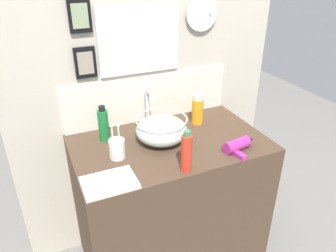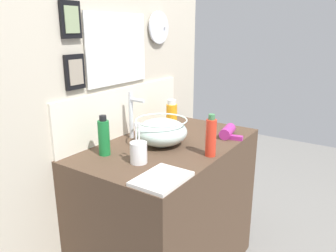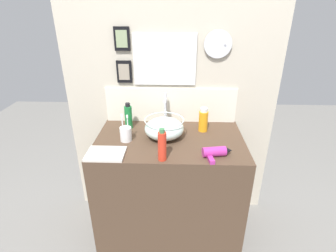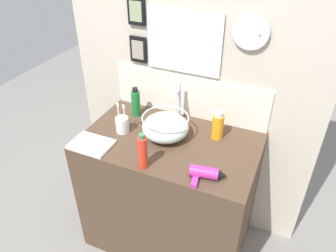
% 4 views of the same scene
% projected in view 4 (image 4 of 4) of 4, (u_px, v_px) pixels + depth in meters
% --- Properties ---
extents(ground_plane, '(6.00, 6.00, 0.00)m').
position_uv_depth(ground_plane, '(169.00, 234.00, 2.38)').
color(ground_plane, gray).
extents(vanity_counter, '(1.03, 0.63, 0.85)m').
position_uv_depth(vanity_counter, '(170.00, 192.00, 2.15)').
color(vanity_counter, '#4C3828').
rests_on(vanity_counter, ground).
extents(back_panel, '(1.63, 0.10, 2.47)m').
position_uv_depth(back_panel, '(193.00, 57.00, 1.95)').
color(back_panel, beige).
rests_on(back_panel, ground).
extents(glass_bowl_sink, '(0.27, 0.27, 0.14)m').
position_uv_depth(glass_bowl_sink, '(165.00, 127.00, 1.90)').
color(glass_bowl_sink, silver).
rests_on(glass_bowl_sink, vanity_counter).
extents(faucet, '(0.02, 0.10, 0.26)m').
position_uv_depth(faucet, '(178.00, 100.00, 2.01)').
color(faucet, silver).
rests_on(faucet, vanity_counter).
extents(hair_drier, '(0.19, 0.15, 0.06)m').
position_uv_depth(hair_drier, '(206.00, 174.00, 1.63)').
color(hair_drier, '#B22D8C').
rests_on(hair_drier, vanity_counter).
extents(toothbrush_cup, '(0.08, 0.08, 0.20)m').
position_uv_depth(toothbrush_cup, '(122.00, 124.00, 1.96)').
color(toothbrush_cup, white).
rests_on(toothbrush_cup, vanity_counter).
extents(soap_dispenser, '(0.05, 0.05, 0.21)m').
position_uv_depth(soap_dispenser, '(143.00, 152.00, 1.67)').
color(soap_dispenser, red).
rests_on(soap_dispenser, vanity_counter).
extents(spray_bottle, '(0.07, 0.07, 0.18)m').
position_uv_depth(spray_bottle, '(218.00, 125.00, 1.89)').
color(spray_bottle, orange).
rests_on(spray_bottle, vanity_counter).
extents(shampoo_bottle, '(0.06, 0.06, 0.20)m').
position_uv_depth(shampoo_bottle, '(136.00, 103.00, 2.09)').
color(shampoo_bottle, '#197233').
rests_on(shampoo_bottle, vanity_counter).
extents(hand_towel, '(0.24, 0.17, 0.02)m').
position_uv_depth(hand_towel, '(91.00, 144.00, 1.87)').
color(hand_towel, silver).
rests_on(hand_towel, vanity_counter).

